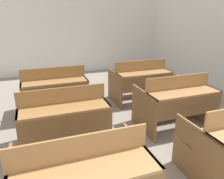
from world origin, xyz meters
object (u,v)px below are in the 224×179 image
bench_front_left (83,179)px  bench_third_right (140,80)px  bench_second_left (64,117)px  bench_third_left (55,90)px  bench_second_right (176,101)px

bench_front_left → bench_third_right: (1.84, 2.54, 0.00)m
bench_second_left → bench_third_left: 1.25m
bench_front_left → bench_second_right: size_ratio=1.00×
bench_third_left → bench_second_left: bearing=-90.1°
bench_second_right → bench_third_left: bearing=145.3°
bench_front_left → bench_second_left: same height
bench_second_right → bench_third_right: 1.28m
bench_second_left → bench_second_right: same height
bench_second_right → bench_third_left: (-1.83, 1.27, 0.00)m
bench_second_left → bench_front_left: bearing=-90.9°
bench_front_left → bench_second_left: size_ratio=1.00×
bench_second_left → bench_third_right: size_ratio=1.00×
bench_second_right → bench_third_right: bearing=90.5°
bench_third_right → bench_front_left: bearing=-125.9°
bench_second_right → bench_third_right: (-0.01, 1.28, 0.00)m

